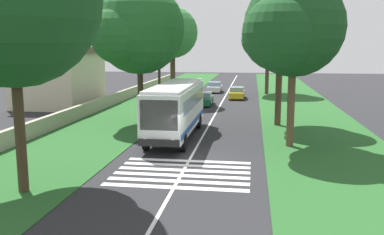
# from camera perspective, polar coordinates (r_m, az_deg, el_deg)

# --- Properties ---
(ground) EXTENTS (160.00, 160.00, 0.00)m
(ground) POSITION_cam_1_polar(r_m,az_deg,el_deg) (24.20, -0.19, -5.46)
(ground) COLOR #262628
(grass_verge_left) EXTENTS (120.00, 8.00, 0.04)m
(grass_verge_left) POSITION_cam_1_polar(r_m,az_deg,el_deg) (40.34, -8.65, 0.55)
(grass_verge_left) COLOR #235623
(grass_verge_left) RESTS_ON ground
(grass_verge_right) EXTENTS (120.00, 8.00, 0.04)m
(grass_verge_right) POSITION_cam_1_polar(r_m,az_deg,el_deg) (38.93, 15.14, -0.00)
(grass_verge_right) COLOR #235623
(grass_verge_right) RESTS_ON ground
(centre_line) EXTENTS (110.00, 0.16, 0.01)m
(centre_line) POSITION_cam_1_polar(r_m,az_deg,el_deg) (38.79, 3.03, 0.26)
(centre_line) COLOR silver
(centre_line) RESTS_ON ground
(coach_bus) EXTENTS (11.16, 2.62, 3.73)m
(coach_bus) POSITION_cam_1_polar(r_m,az_deg,el_deg) (29.23, -2.16, 1.44)
(coach_bus) COLOR white
(coach_bus) RESTS_ON ground
(zebra_crossing) EXTENTS (4.95, 6.80, 0.01)m
(zebra_crossing) POSITION_cam_1_polar(r_m,az_deg,el_deg) (21.41, -1.34, -7.47)
(zebra_crossing) COLOR silver
(zebra_crossing) RESTS_ON ground
(trailing_car_0) EXTENTS (4.30, 1.78, 1.43)m
(trailing_car_0) POSITION_cam_1_polar(r_m,az_deg,el_deg) (45.49, 1.59, 2.49)
(trailing_car_0) COLOR #145933
(trailing_car_0) RESTS_ON ground
(trailing_car_1) EXTENTS (4.30, 1.78, 1.43)m
(trailing_car_1) POSITION_cam_1_polar(r_m,az_deg,el_deg) (51.69, 6.07, 3.30)
(trailing_car_1) COLOR gold
(trailing_car_1) RESTS_ON ground
(trailing_car_2) EXTENTS (4.30, 1.78, 1.43)m
(trailing_car_2) POSITION_cam_1_polar(r_m,az_deg,el_deg) (58.75, 3.08, 4.09)
(trailing_car_2) COLOR silver
(trailing_car_2) RESTS_ON ground
(roadside_tree_left_0) EXTENTS (8.32, 7.33, 11.32)m
(roadside_tree_left_0) POSITION_cam_1_polar(r_m,az_deg,el_deg) (34.92, -7.44, 11.55)
(roadside_tree_left_0) COLOR #3D2D1E
(roadside_tree_left_0) RESTS_ON grass_verge_left
(roadside_tree_left_1) EXTENTS (8.77, 7.41, 11.92)m
(roadside_tree_left_1) POSITION_cam_1_polar(r_m,az_deg,el_deg) (19.30, -23.75, 14.08)
(roadside_tree_left_1) COLOR #3D2D1E
(roadside_tree_left_1) RESTS_ON grass_verge_left
(roadside_tree_left_2) EXTENTS (6.53, 5.56, 10.52)m
(roadside_tree_left_2) POSITION_cam_1_polar(r_m,az_deg,el_deg) (46.94, -2.89, 11.19)
(roadside_tree_left_2) COLOR #4C3826
(roadside_tree_left_2) RESTS_ON grass_verge_left
(roadside_tree_right_0) EXTENTS (8.70, 6.85, 11.00)m
(roadside_tree_right_0) POSITION_cam_1_polar(r_m,az_deg,el_deg) (56.72, 10.03, 10.57)
(roadside_tree_right_0) COLOR #4C3826
(roadside_tree_right_0) RESTS_ON grass_verge_right
(roadside_tree_right_1) EXTENTS (7.52, 6.18, 10.49)m
(roadside_tree_right_1) POSITION_cam_1_polar(r_m,az_deg,el_deg) (26.79, 13.16, 11.48)
(roadside_tree_right_1) COLOR brown
(roadside_tree_right_1) RESTS_ON grass_verge_right
(roadside_tree_right_2) EXTENTS (7.04, 5.59, 10.91)m
(roadside_tree_right_2) POSITION_cam_1_polar(r_m,az_deg,el_deg) (34.15, 11.60, 12.20)
(roadside_tree_right_2) COLOR #4C3826
(roadside_tree_right_2) RESTS_ON grass_verge_right
(utility_pole) EXTENTS (0.24, 1.40, 7.26)m
(utility_pole) POSITION_cam_1_polar(r_m,az_deg,el_deg) (37.77, -4.44, 5.80)
(utility_pole) COLOR #473828
(utility_pole) RESTS_ON grass_verge_left
(roadside_wall) EXTENTS (70.00, 0.40, 1.15)m
(roadside_wall) POSITION_cam_1_polar(r_m,az_deg,el_deg) (46.01, -10.93, 2.34)
(roadside_wall) COLOR #9E937F
(roadside_wall) RESTS_ON grass_verge_left
(roadside_building) EXTENTS (9.99, 7.49, 6.22)m
(roadside_building) POSITION_cam_1_polar(r_m,az_deg,el_deg) (47.42, -17.50, 5.36)
(roadside_building) COLOR beige
(roadside_building) RESTS_ON ground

